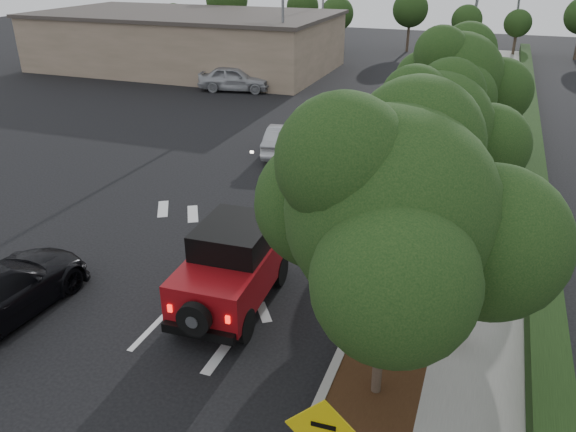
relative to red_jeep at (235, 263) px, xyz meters
The scene contains 17 objects.
ground 2.45m from the red_jeep, 130.10° to the right, with size 120.00×120.00×0.00m, color black.
curb 10.85m from the red_jeep, 72.84° to the left, with size 0.20×70.00×0.15m, color #9E9B93.
planting_strip 11.19m from the red_jeep, 67.92° to the left, with size 1.80×70.00×0.12m, color black.
sidewalk 12.03m from the red_jeep, 59.47° to the left, with size 2.00×70.00×0.12m, color gray.
hedge 12.77m from the red_jeep, 54.04° to the left, with size 0.80×70.00×0.80m, color black.
commercial_building 33.26m from the red_jeep, 121.58° to the left, with size 22.00×12.00×4.00m, color #827059.
transmission_tower 46.56m from the red_jeep, 84.34° to the left, with size 7.00×4.00×28.00m, color slate, non-canonical shape.
street_tree_near 4.85m from the red_jeep, 27.45° to the right, with size 3.80×3.80×5.92m, color black, non-canonical shape.
street_tree_mid 6.48m from the red_jeep, 49.03° to the left, with size 3.20×3.20×5.32m, color black, non-canonical shape.
street_tree_far 12.12m from the red_jeep, 69.70° to the left, with size 3.40×3.40×5.62m, color black, non-canonical shape.
light_pole_a 25.60m from the red_jeep, 108.02° to the left, with size 2.00×0.22×9.00m, color slate, non-canonical shape.
light_pole_b 37.42m from the red_jeep, 103.78° to the left, with size 2.00×0.22×9.00m, color slate, non-canonical shape.
red_jeep is the anchor object (origin of this frame).
silver_suv_ahead 7.86m from the red_jeep, 76.83° to the left, with size 2.27×4.91×1.37m, color #9FA1A6.
silver_sedan_oncoming 12.03m from the red_jeep, 104.36° to the left, with size 1.40×4.00×1.32m, color #A1A3A9.
parked_suv 24.65m from the red_jeep, 115.24° to the left, with size 1.91×4.74×1.62m, color #ABADB3.
terracotta_planter 5.37m from the red_jeep, ahead, with size 0.65×0.65×1.13m.
Camera 1 is at (7.01, -9.51, 8.32)m, focal length 35.00 mm.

